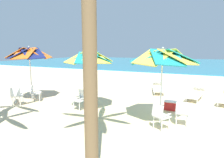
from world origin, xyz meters
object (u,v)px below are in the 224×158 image
Objects in this scene: plastic_chair_1 at (160,115)px; sun_lounger_2 at (158,88)px; plastic_chair_0 at (182,112)px; plastic_chair_3 at (35,92)px; beach_umbrella_1 at (89,58)px; beach_umbrella_0 at (162,57)px; plastic_chair_2 at (81,98)px; beach_umbrella_2 at (29,54)px; cooler_box at (170,105)px; sun_lounger_1 at (196,94)px; plastic_chair_4 at (17,95)px.

plastic_chair_1 reaches higher than sun_lounger_2.
plastic_chair_0 and plastic_chair_3 have the same top height.
beach_umbrella_0 is at bearing -2.66° from beach_umbrella_1.
beach_umbrella_2 is (-3.28, 0.31, 1.90)m from plastic_chair_2.
beach_umbrella_1 is at bearing -155.94° from cooler_box.
sun_lounger_1 is 2.24m from sun_lounger_2.
plastic_chair_4 is at bearing -174.00° from plastic_chair_0.
sun_lounger_2 is (2.08, 4.63, -1.97)m from beach_umbrella_1.
plastic_chair_3 is 0.39× the size of sun_lounger_2.
plastic_chair_3 is at bearing -178.91° from beach_umbrella_1.
plastic_chair_2 is 2.84m from plastic_chair_3.
beach_umbrella_0 reaches higher than cooler_box.
plastic_chair_4 is 0.39× the size of sun_lounger_1.
beach_umbrella_0 reaches higher than plastic_chair_2.
plastic_chair_3 is at bearing 179.27° from beach_umbrella_0.
beach_umbrella_0 is 1.21× the size of sun_lounger_2.
beach_umbrella_0 is at bearing -179.25° from plastic_chair_0.
beach_umbrella_1 is at bearing 177.34° from beach_umbrella_0.
plastic_chair_1 is 0.33× the size of beach_umbrella_1.
sun_lounger_1 is (4.19, 3.88, -1.97)m from beach_umbrella_1.
beach_umbrella_1 is 3.66m from plastic_chair_3.
beach_umbrella_1 is 5.17× the size of cooler_box.
cooler_box is at bearing -70.70° from sun_lounger_2.
plastic_chair_0 is 4.17m from beach_umbrella_1.
plastic_chair_2 is (-3.52, 0.61, 0.00)m from plastic_chair_1.
cooler_box is (6.85, 1.28, -2.20)m from beach_umbrella_2.
plastic_chair_3 and plastic_chair_4 have the same top height.
plastic_chair_3 is at bearing -166.93° from cooler_box.
beach_umbrella_0 is at bearing -95.95° from cooler_box.
beach_umbrella_2 is at bearing -154.54° from sun_lounger_1.
plastic_chair_2 is (-4.16, -0.03, 0.00)m from plastic_chair_0.
plastic_chair_1 is at bearing -80.19° from beach_umbrella_0.
beach_umbrella_2 is at bearing 177.53° from beach_umbrella_0.
plastic_chair_0 is 0.31× the size of beach_umbrella_2.
beach_umbrella_1 is at bearing -114.17° from sun_lounger_2.
beach_umbrella_0 is at bearing 0.39° from plastic_chair_2.
plastic_chair_4 is at bearing -165.58° from beach_umbrella_1.
cooler_box is (-0.58, 1.56, -0.30)m from plastic_chair_0.
plastic_chair_2 is at bearing -117.14° from sun_lounger_2.
cooler_box is (0.16, 1.57, -2.14)m from beach_umbrella_0.
sun_lounger_1 is 1.00× the size of sun_lounger_2.
plastic_chair_1 is at bearing -7.75° from beach_umbrella_2.
plastic_chair_2 is at bearing 13.26° from plastic_chair_4.
plastic_chair_1 is 4.78m from sun_lounger_1.
sun_lounger_1 is 2.65m from cooler_box.
plastic_chair_4 is at bearing -80.10° from beach_umbrella_2.
beach_umbrella_0 is 5.38× the size of cooler_box.
plastic_chair_3 is (-6.25, 0.08, -1.84)m from beach_umbrella_0.
plastic_chair_2 and plastic_chair_4 have the same top height.
beach_umbrella_1 is at bearing 14.42° from plastic_chair_4.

